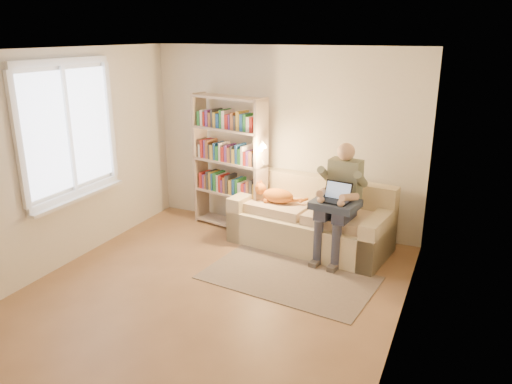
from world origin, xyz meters
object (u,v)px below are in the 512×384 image
at_px(sofa, 311,223).
at_px(bookshelf, 230,157).
at_px(cat, 274,195).
at_px(person, 340,195).
at_px(laptop, 336,196).

relative_size(sofa, bookshelf, 1.13).
xyz_separation_m(cat, bookshelf, (-0.78, 0.22, 0.40)).
distance_m(cat, bookshelf, 0.90).
distance_m(person, laptop, 0.13).
bearing_deg(cat, laptop, -8.99).
height_order(sofa, bookshelf, bookshelf).
bearing_deg(bookshelf, cat, -3.59).
height_order(person, laptop, person).
relative_size(cat, bookshelf, 0.35).
bearing_deg(person, sofa, 160.85).
bearing_deg(sofa, laptop, -32.20).
bearing_deg(person, laptop, -90.26).
distance_m(cat, laptop, 0.98).
bearing_deg(person, bookshelf, 175.63).
bearing_deg(sofa, bookshelf, -179.02).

